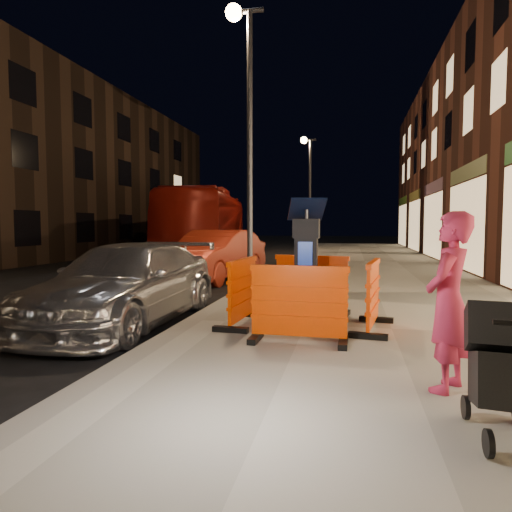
% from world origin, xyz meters
% --- Properties ---
extents(ground_plane, '(120.00, 120.00, 0.00)m').
position_xyz_m(ground_plane, '(0.00, 0.00, 0.00)').
color(ground_plane, black).
rests_on(ground_plane, ground).
extents(sidewalk, '(6.00, 60.00, 0.15)m').
position_xyz_m(sidewalk, '(3.00, 0.00, 0.07)').
color(sidewalk, gray).
rests_on(sidewalk, ground).
extents(kerb, '(0.30, 60.00, 0.15)m').
position_xyz_m(kerb, '(0.00, 0.00, 0.07)').
color(kerb, slate).
rests_on(kerb, ground).
extents(parking_kiosk, '(0.62, 0.62, 1.76)m').
position_xyz_m(parking_kiosk, '(1.78, -0.11, 1.03)').
color(parking_kiosk, black).
rests_on(parking_kiosk, sidewalk).
extents(barrier_front, '(1.27, 0.55, 0.98)m').
position_xyz_m(barrier_front, '(1.78, -1.06, 0.64)').
color(barrier_front, '#E13A00').
rests_on(barrier_front, sidewalk).
extents(barrier_back, '(1.33, 0.72, 0.98)m').
position_xyz_m(barrier_back, '(1.78, 0.84, 0.64)').
color(barrier_back, '#E13A00').
rests_on(barrier_back, sidewalk).
extents(barrier_kerbside, '(0.62, 1.30, 0.98)m').
position_xyz_m(barrier_kerbside, '(0.83, -0.11, 0.64)').
color(barrier_kerbside, '#E13A00').
rests_on(barrier_kerbside, sidewalk).
extents(barrier_bldgside, '(0.70, 1.32, 0.98)m').
position_xyz_m(barrier_bldgside, '(2.73, -0.11, 0.64)').
color(barrier_bldgside, '#E13A00').
rests_on(barrier_bldgside, sidewalk).
extents(car_silver, '(1.97, 4.61, 1.33)m').
position_xyz_m(car_silver, '(-1.22, 0.17, 0.00)').
color(car_silver, silver).
rests_on(car_silver, ground).
extents(car_red, '(2.24, 4.70, 1.49)m').
position_xyz_m(car_red, '(-1.48, 6.08, 0.00)').
color(car_red, maroon).
rests_on(car_red, ground).
extents(bus_doubledecker, '(4.70, 12.59, 3.42)m').
position_xyz_m(bus_doubledecker, '(-5.14, 16.67, 0.00)').
color(bus_doubledecker, maroon).
rests_on(bus_doubledecker, ground).
extents(man, '(0.62, 0.70, 1.61)m').
position_xyz_m(man, '(3.27, -2.42, 0.96)').
color(man, '#AA2141').
rests_on(man, sidewalk).
extents(stroller, '(0.57, 0.79, 0.91)m').
position_xyz_m(stroller, '(3.47, -3.32, 0.61)').
color(stroller, black).
rests_on(stroller, sidewalk).
extents(street_lamp_mid, '(0.12, 0.12, 6.00)m').
position_xyz_m(street_lamp_mid, '(0.25, 3.00, 3.15)').
color(street_lamp_mid, '#3F3F44').
rests_on(street_lamp_mid, sidewalk).
extents(street_lamp_far, '(0.12, 0.12, 6.00)m').
position_xyz_m(street_lamp_far, '(0.25, 18.00, 3.15)').
color(street_lamp_far, '#3F3F44').
rests_on(street_lamp_far, sidewalk).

